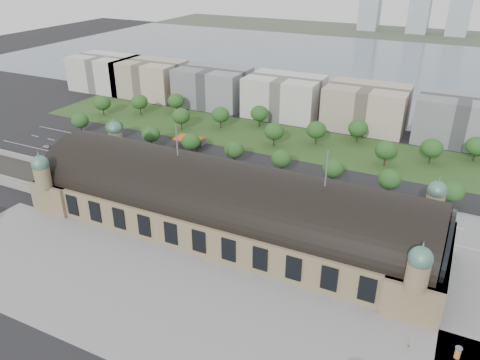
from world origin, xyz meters
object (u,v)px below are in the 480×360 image
at_px(traffic_car_2, 156,161).
at_px(bus_east, 348,215).
at_px(traffic_car_0, 46,146).
at_px(parked_car_2, 144,172).
at_px(parked_car_6, 164,182).
at_px(bus_west, 248,191).
at_px(parked_car_5, 159,176).
at_px(parked_car_1, 113,167).
at_px(parked_car_4, 186,187).
at_px(pedestrian_0, 408,348).
at_px(traffic_car_3, 225,175).
at_px(traffic_car_6, 420,224).
at_px(bus_mid, 313,200).
at_px(advertising_column, 458,353).
at_px(traffic_car_5, 337,192).
at_px(parked_car_3, 158,180).
at_px(traffic_car_1, 94,147).
at_px(petrol_station, 194,140).
at_px(parked_car_0, 125,172).

relative_size(traffic_car_2, bus_east, 0.43).
xyz_separation_m(traffic_car_0, parked_car_2, (65.14, -3.38, -0.00)).
height_order(traffic_car_0, parked_car_6, traffic_car_0).
height_order(parked_car_2, bus_west, bus_west).
bearing_deg(parked_car_5, parked_car_6, 29.70).
height_order(parked_car_1, bus_west, bus_west).
height_order(parked_car_4, pedestrian_0, pedestrian_0).
relative_size(traffic_car_3, pedestrian_0, 2.82).
bearing_deg(traffic_car_6, bus_mid, -84.92).
bearing_deg(parked_car_2, advertising_column, 38.55).
height_order(traffic_car_2, parked_car_6, traffic_car_2).
height_order(parked_car_6, advertising_column, advertising_column).
distance_m(traffic_car_5, parked_car_3, 77.96).
height_order(traffic_car_1, traffic_car_2, traffic_car_1).
distance_m(parked_car_2, pedestrian_0, 136.87).
xyz_separation_m(traffic_car_1, advertising_column, (178.02, -66.65, 0.96)).
height_order(parked_car_1, parked_car_5, parked_car_5).
bearing_deg(traffic_car_1, parked_car_5, -100.66).
distance_m(parked_car_1, pedestrian_0, 152.27).
bearing_deg(traffic_car_0, pedestrian_0, 77.65).
height_order(traffic_car_1, advertising_column, advertising_column).
bearing_deg(bus_mid, traffic_car_3, 86.67).
bearing_deg(parked_car_5, parked_car_4, 54.08).
xyz_separation_m(parked_car_1, bus_west, (68.76, 3.30, 1.17)).
height_order(traffic_car_2, advertising_column, advertising_column).
relative_size(traffic_car_1, traffic_car_3, 1.08).
xyz_separation_m(traffic_car_1, bus_west, (93.47, -11.11, 1.02)).
xyz_separation_m(bus_west, bus_east, (42.58, 0.00, -0.25)).
xyz_separation_m(traffic_car_2, bus_east, (97.04, -11.00, 0.89)).
height_order(parked_car_3, advertising_column, advertising_column).
bearing_deg(advertising_column, parked_car_4, 156.02).
height_order(petrol_station, traffic_car_1, petrol_station).
bearing_deg(parked_car_0, parked_car_5, 76.47).
xyz_separation_m(traffic_car_2, parked_car_3, (13.51, -17.00, 0.11)).
relative_size(traffic_car_6, parked_car_6, 1.17).
height_order(traffic_car_6, pedestrian_0, pedestrian_0).
height_order(traffic_car_1, parked_car_4, traffic_car_1).
relative_size(parked_car_3, advertising_column, 1.35).
bearing_deg(parked_car_4, advertising_column, 29.62).
bearing_deg(traffic_car_1, parked_car_4, -100.41).
bearing_deg(traffic_car_2, bus_mid, 87.70).
distance_m(traffic_car_5, parked_car_2, 87.11).
bearing_deg(parked_car_2, traffic_car_3, 82.41).
bearing_deg(advertising_column, parked_car_2, 158.52).
distance_m(traffic_car_6, parked_car_6, 107.01).
distance_m(parked_car_2, advertising_column, 146.24).
xyz_separation_m(traffic_car_0, parked_car_0, (57.23, -7.38, 0.05)).
height_order(petrol_station, traffic_car_5, petrol_station).
height_order(traffic_car_0, bus_mid, bus_mid).
relative_size(parked_car_1, advertising_column, 1.36).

